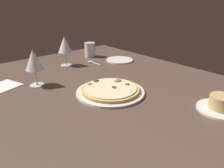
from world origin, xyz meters
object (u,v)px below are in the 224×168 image
Objects in this scene: side_plate at (120,60)px; pizza_main at (110,90)px; wine_glass_far at (34,61)px; water_glass at (90,50)px; wine_glass_near at (65,45)px; spoon at (92,62)px; ramekin_on_saucer at (221,105)px.

pizza_main is at bearing -47.50° from side_plate.
wine_glass_far reaches higher than water_glass.
wine_glass_near reaches higher than spoon.
spoon is (-12.96, 41.57, -11.62)cm from wine_glass_far.
wine_glass_far is 0.98× the size of wine_glass_near.
pizza_main is 3.05× the size of water_glass.
wine_glass_near reaches higher than ramekin_on_saucer.
pizza_main is at bearing -26.32° from spoon.
wine_glass_far is 1.76× the size of water_glass.
pizza_main is at bearing -27.60° from water_glass.
water_glass reaches higher than side_plate.
pizza_main is 1.76× the size of ramekin_on_saucer.
ramekin_on_saucer is 0.98× the size of side_plate.
water_glass is (-93.77, 8.20, 2.20)cm from ramekin_on_saucer.
ramekin_on_saucer is 1.54× the size of spoon.
wine_glass_near is 1.59× the size of spoon.
wine_glass_near is at bearing -170.22° from ramekin_on_saucer.
wine_glass_near is (-18.85, 26.54, 0.38)cm from wine_glass_far.
wine_glass_far is 56.64cm from water_glass.
pizza_main is at bearing 35.37° from wine_glass_far.
pizza_main is 47.03cm from spoon.
wine_glass_near reaches higher than wine_glass_far.
ramekin_on_saucer is 79.89cm from wine_glass_far.
water_glass reaches higher than pizza_main.
pizza_main is 2.71× the size of spoon.
ramekin_on_saucer is at bearing 9.78° from wine_glass_near.
spoon is at bearing 153.68° from pizza_main.
wine_glass_far is at bearing -72.68° from spoon.
ramekin_on_saucer is at bearing -5.00° from water_glass.
side_plate is at bearing 63.91° from spoon.
wine_glass_near reaches higher than side_plate.
wine_glass_near is 1.80× the size of water_glass.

